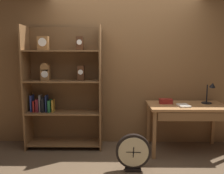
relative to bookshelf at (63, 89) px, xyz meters
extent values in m
cube|color=brown|center=(1.04, 0.23, 0.31)|extent=(4.80, 0.05, 2.60)
cube|color=brown|center=(-0.58, -0.04, 0.02)|extent=(0.02, 0.39, 2.01)
cube|color=brown|center=(0.64, -0.04, 0.02)|extent=(0.03, 0.39, 2.01)
cube|color=brown|center=(0.03, 0.15, 0.02)|extent=(1.24, 0.01, 2.01)
cube|color=brown|center=(0.03, -0.04, -0.91)|extent=(1.19, 0.37, 0.02)
cube|color=brown|center=(0.03, -0.04, -0.38)|extent=(1.19, 0.37, 0.02)
cube|color=brown|center=(0.03, -0.04, 0.14)|extent=(1.19, 0.37, 0.02)
cube|color=brown|center=(0.03, -0.04, 0.62)|extent=(1.19, 0.37, 0.02)
cube|color=olive|center=(-0.27, -0.05, 0.74)|extent=(0.17, 0.10, 0.22)
cylinder|color=white|center=(-0.27, -0.10, 0.76)|extent=(0.13, 0.01, 0.13)
cube|color=olive|center=(-0.26, -0.06, 0.24)|extent=(0.14, 0.08, 0.18)
cylinder|color=olive|center=(-0.26, -0.06, 0.36)|extent=(0.14, 0.08, 0.14)
cylinder|color=white|center=(-0.26, -0.11, 0.25)|extent=(0.11, 0.01, 0.11)
cube|color=#472816|center=(0.31, -0.04, 0.74)|extent=(0.11, 0.09, 0.22)
cylinder|color=white|center=(0.31, -0.08, 0.76)|extent=(0.08, 0.01, 0.08)
cube|color=#472816|center=(0.32, -0.06, 0.27)|extent=(0.11, 0.09, 0.24)
cylinder|color=white|center=(0.32, -0.11, 0.29)|extent=(0.08, 0.01, 0.08)
cube|color=navy|center=(-0.51, -0.02, -0.24)|extent=(0.02, 0.16, 0.27)
cube|color=maroon|center=(-0.46, -0.06, -0.28)|extent=(0.02, 0.14, 0.19)
cube|color=maroon|center=(-0.41, -0.05, -0.27)|extent=(0.04, 0.13, 0.21)
cube|color=slate|center=(-0.36, -0.03, -0.23)|extent=(0.02, 0.14, 0.28)
cube|color=black|center=(-0.31, -0.05, -0.26)|extent=(0.04, 0.16, 0.23)
cube|color=#19234C|center=(-0.25, -0.06, -0.23)|extent=(0.02, 0.13, 0.28)
cube|color=#236638|center=(-0.20, -0.05, -0.27)|extent=(0.04, 0.16, 0.20)
cube|color=#B78C2D|center=(-0.15, -0.05, -0.27)|extent=(0.02, 0.14, 0.20)
cube|color=#9E6B3D|center=(2.02, -0.18, -0.24)|extent=(1.22, 0.69, 0.04)
cube|color=olive|center=(1.45, -0.47, -0.63)|extent=(0.05, 0.05, 0.72)
cube|color=olive|center=(1.45, 0.12, -0.63)|extent=(0.05, 0.05, 0.72)
cube|color=olive|center=(2.58, 0.12, -0.63)|extent=(0.05, 0.05, 0.72)
cube|color=brown|center=(2.02, -0.50, -0.33)|extent=(1.04, 0.03, 0.12)
cylinder|color=black|center=(2.36, -0.08, -0.21)|extent=(0.16, 0.16, 0.02)
cylinder|color=black|center=(2.36, -0.08, -0.06)|extent=(0.02, 0.02, 0.29)
cone|color=black|center=(2.42, -0.13, 0.09)|extent=(0.11, 0.12, 0.10)
cube|color=maroon|center=(1.69, -0.10, -0.18)|extent=(0.20, 0.11, 0.08)
cube|color=silver|center=(1.92, -0.30, -0.21)|extent=(0.18, 0.23, 0.02)
cube|color=black|center=(1.11, -0.83, -0.97)|extent=(0.21, 0.11, 0.04)
cylinder|color=black|center=(1.11, -0.83, -0.71)|extent=(0.47, 0.06, 0.47)
cylinder|color=#C6B78C|center=(1.11, -0.86, -0.71)|extent=(0.40, 0.01, 0.40)
cube|color=black|center=(1.11, -0.87, -0.71)|extent=(0.02, 0.01, 0.14)
cube|color=black|center=(1.11, -0.87, -0.71)|extent=(0.20, 0.01, 0.01)
camera|label=1|loc=(0.86, -3.67, 0.53)|focal=35.91mm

